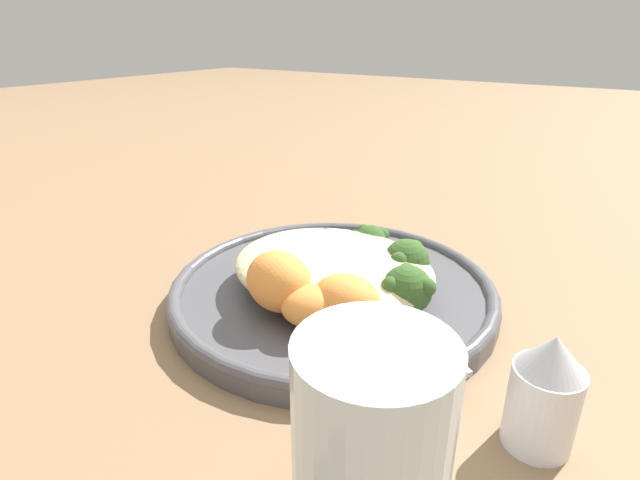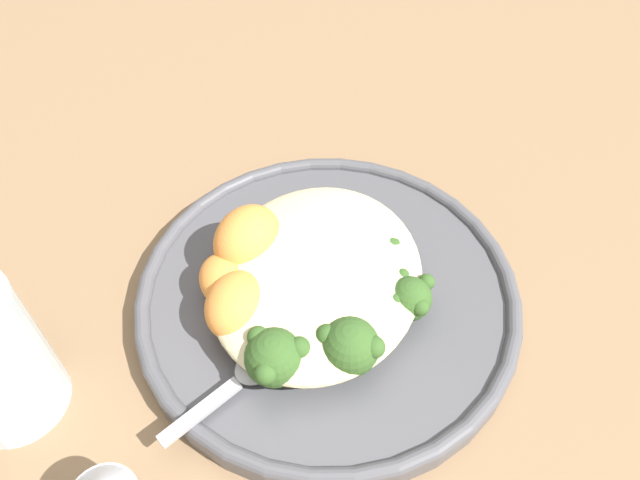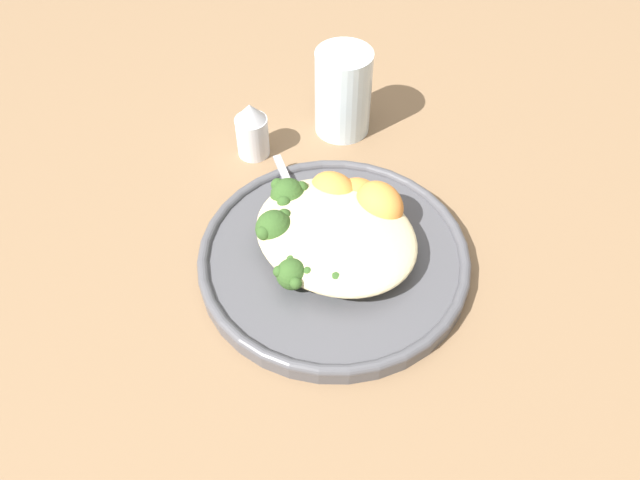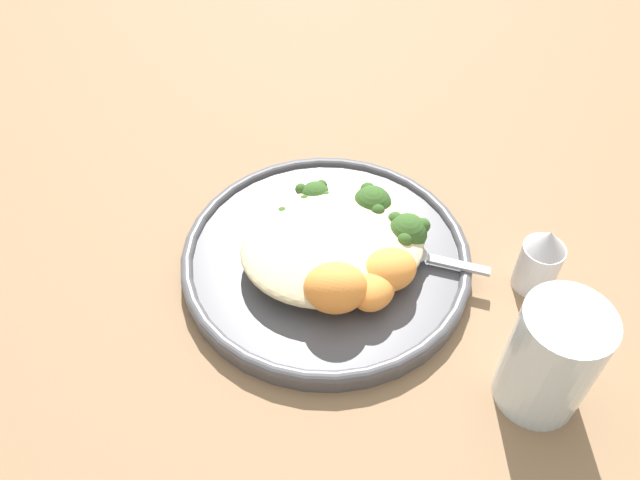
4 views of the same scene
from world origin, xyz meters
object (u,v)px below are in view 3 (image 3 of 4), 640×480
Objects in this scene: broccoli_stalk_3 at (338,268)px; spoon at (294,194)px; sweet_potato_chunk_0 at (356,193)px; plate at (332,258)px; water_glass at (343,92)px; broccoli_stalk_0 at (297,202)px; sweet_potato_chunk_3 at (361,223)px; sweet_potato_chunk_2 at (382,206)px; sweet_potato_chunk_1 at (333,190)px; quinoa_mound at (336,234)px; salt_shaker at (252,130)px; broccoli_stalk_1 at (290,231)px; broccoli_stalk_2 at (303,266)px.

broccoli_stalk_3 is 0.88× the size of spoon.
plate is at bearing -70.62° from sweet_potato_chunk_0.
spoon is (-0.08, 0.03, 0.01)m from plate.
broccoli_stalk_0 is at bearing -67.06° from water_glass.
water_glass is (-0.11, 0.11, 0.02)m from sweet_potato_chunk_0.
broccoli_stalk_0 is 2.00× the size of sweet_potato_chunk_3.
sweet_potato_chunk_2 is (-0.01, 0.09, 0.01)m from broccoli_stalk_3.
sweet_potato_chunk_0 is 0.04m from sweet_potato_chunk_3.
broccoli_stalk_3 is at bearing -73.67° from sweet_potato_chunk_3.
water_glass is (-0.09, 0.13, 0.01)m from sweet_potato_chunk_1.
broccoli_stalk_3 is (0.09, -0.04, -0.01)m from broccoli_stalk_0.
salt_shaker reaches higher than quinoa_mound.
salt_shaker is at bearing -25.10° from broccoli_stalk_0.
broccoli_stalk_1 is 1.34× the size of salt_shaker.
plate is at bearing -51.14° from sweet_potato_chunk_1.
sweet_potato_chunk_3 is (0.01, 0.03, -0.00)m from quinoa_mound.
quinoa_mound is at bearing -53.06° from water_glass.
sweet_potato_chunk_2 is (0.01, 0.07, 0.03)m from plate.
broccoli_stalk_0 reaches higher than broccoli_stalk_3.
water_glass is at bearing -105.29° from broccoli_stalk_1.
broccoli_stalk_2 is 0.11m from sweet_potato_chunk_1.
quinoa_mound is at bearing 173.31° from broccoli_stalk_0.
sweet_potato_chunk_1 is at bearing -119.34° from spoon.
broccoli_stalk_0 is at bearing 171.56° from spoon.
plate is 0.23m from water_glass.
quinoa_mound is 3.08× the size of sweet_potato_chunk_2.
sweet_potato_chunk_2 reaches higher than plate.
water_glass is (-0.13, 0.17, 0.02)m from quinoa_mound.
spoon reaches higher than plate.
sweet_potato_chunk_2 is at bearing -147.16° from broccoli_stalk_0.
salt_shaker is (-0.16, 0.00, -0.00)m from sweet_potato_chunk_0.
salt_shaker reaches higher than broccoli_stalk_3.
sweet_potato_chunk_2 is at bearing 73.28° from quinoa_mound.
quinoa_mound is 1.59× the size of water_glass.
water_glass reaches higher than spoon.
broccoli_stalk_2 reaches higher than plate.
broccoli_stalk_0 is (-0.06, 0.02, 0.03)m from plate.
broccoli_stalk_3 is at bearing -175.44° from spoon.
sweet_potato_chunk_1 is 0.48× the size of water_glass.
sweet_potato_chunk_3 reaches higher than spoon.
sweet_potato_chunk_3 is 0.85× the size of salt_shaker.
sweet_potato_chunk_0 is (0.02, 0.09, -0.00)m from broccoli_stalk_1.
broccoli_stalk_3 is (0.03, 0.02, -0.00)m from broccoli_stalk_2.
broccoli_stalk_1 is 0.07m from sweet_potato_chunk_1.
salt_shaker is at bearing 158.12° from plate.
water_glass is 0.12m from salt_shaker.
broccoli_stalk_1 is at bearing -88.54° from sweet_potato_chunk_1.
quinoa_mound is 1.78× the size of broccoli_stalk_1.
quinoa_mound is at bearing -165.11° from spoon.
broccoli_stalk_1 reaches higher than spoon.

